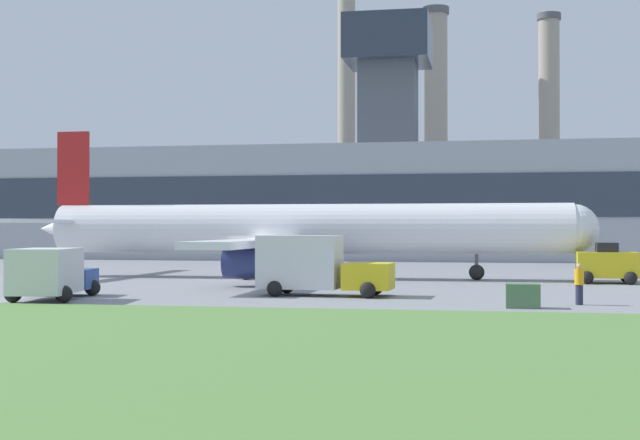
{
  "coord_description": "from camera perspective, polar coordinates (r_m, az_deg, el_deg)",
  "views": [
    {
      "loc": [
        13.65,
        -49.72,
        2.99
      ],
      "look_at": [
        4.0,
        1.71,
        3.44
      ],
      "focal_mm": 50.0,
      "sensor_mm": 36.0,
      "label": 1
    }
  ],
  "objects": [
    {
      "name": "pushback_tug",
      "position": [
        50.15,
        17.89,
        -2.76
      ],
      "size": [
        3.2,
        2.68,
        2.18
      ],
      "color": "yellow",
      "rests_on": "ground_plane"
    },
    {
      "name": "ground_crew_person",
      "position": [
        35.93,
        16.26,
        -3.94
      ],
      "size": [
        0.5,
        0.5,
        1.6
      ],
      "color": "#23283D",
      "rests_on": "ground_plane"
    },
    {
      "name": "ground_plane",
      "position": [
        51.65,
        -4.72,
        -3.81
      ],
      "size": [
        400.0,
        400.0,
        0.0
      ],
      "primitive_type": "plane",
      "color": "gray"
    },
    {
      "name": "smokestack_left",
      "position": [
        114.02,
        1.71,
        8.17
      ],
      "size": [
        2.55,
        2.55,
        40.09
      ],
      "color": "gray",
      "rests_on": "ground_plane"
    },
    {
      "name": "terminal_building",
      "position": [
        86.02,
        1.66,
        1.31
      ],
      "size": [
        88.71,
        14.77,
        22.96
      ],
      "color": "#9EA3AD",
      "rests_on": "ground_plane"
    },
    {
      "name": "airplane",
      "position": [
        52.61,
        -1.53,
        -0.68
      ],
      "size": [
        33.64,
        29.46,
        8.95
      ],
      "color": "white",
      "rests_on": "ground_plane"
    },
    {
      "name": "fuel_truck",
      "position": [
        39.13,
        -0.28,
        -2.98
      ],
      "size": [
        5.91,
        2.86,
        2.65
      ],
      "color": "yellow",
      "rests_on": "ground_plane"
    },
    {
      "name": "baggage_truck",
      "position": [
        38.5,
        -16.83,
        -3.33
      ],
      "size": [
        3.26,
        5.72,
        2.14
      ],
      "color": "#2D4C93",
      "rests_on": "ground_plane"
    },
    {
      "name": "smokestack_far",
      "position": [
        113.8,
        14.46,
        5.49
      ],
      "size": [
        2.93,
        2.93,
        29.4
      ],
      "color": "gray",
      "rests_on": "ground_plane"
    },
    {
      "name": "utility_cabinet",
      "position": [
        34.04,
        12.85,
        -4.75
      ],
      "size": [
        1.24,
        0.86,
        0.9
      ],
      "color": "#4C724C",
      "rests_on": "ground_plane"
    },
    {
      "name": "smokestack_right",
      "position": [
        112.72,
        7.43,
        5.84
      ],
      "size": [
        3.3,
        3.3,
        30.55
      ],
      "color": "gray",
      "rests_on": "ground_plane"
    }
  ]
}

